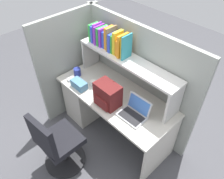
{
  "coord_description": "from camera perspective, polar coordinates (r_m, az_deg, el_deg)",
  "views": [
    {
      "loc": [
        1.45,
        -1.43,
        2.65
      ],
      "look_at": [
        0.0,
        -0.05,
        0.85
      ],
      "focal_mm": 35.74,
      "sensor_mm": 36.0,
      "label": 1
    }
  ],
  "objects": [
    {
      "name": "snack_canister",
      "position": [
        3.11,
        -8.87,
        4.48
      ],
      "size": [
        0.1,
        0.1,
        0.11
      ],
      "primitive_type": "cylinder",
      "color": "navy",
      "rests_on": "desk"
    },
    {
      "name": "tissue_box",
      "position": [
        2.91,
        -8.42,
        1.33
      ],
      "size": [
        0.22,
        0.12,
        0.1
      ],
      "primitive_type": "cube",
      "rotation": [
        0.0,
        0.0,
        0.01
      ],
      "color": "teal",
      "rests_on": "desk"
    },
    {
      "name": "cubicle_partition_left",
      "position": [
        3.27,
        -10.35,
        6.25
      ],
      "size": [
        0.05,
        1.06,
        1.55
      ],
      "primitive_type": "cube",
      "color": "#939991",
      "rests_on": "ground_plane"
    },
    {
      "name": "paper_cup",
      "position": [
        2.91,
        -4.8,
        1.59
      ],
      "size": [
        0.08,
        0.08,
        0.08
      ],
      "primitive_type": "cylinder",
      "color": "white",
      "rests_on": "desk"
    },
    {
      "name": "ground_plane",
      "position": [
        3.34,
        0.63,
        -10.49
      ],
      "size": [
        8.0,
        8.0,
        0.0
      ],
      "primitive_type": "plane",
      "color": "#4C4C51"
    },
    {
      "name": "computer_mouse",
      "position": [
        3.06,
        -10.41,
        2.64
      ],
      "size": [
        0.08,
        0.12,
        0.03
      ],
      "primitive_type": "cube",
      "rotation": [
        0.0,
        0.0,
        -0.25
      ],
      "color": "silver",
      "rests_on": "desk"
    },
    {
      "name": "overhead_hutch",
      "position": [
        2.69,
        3.89,
        6.14
      ],
      "size": [
        1.44,
        0.28,
        0.45
      ],
      "color": "beige",
      "rests_on": "desk"
    },
    {
      "name": "backpack",
      "position": [
        2.59,
        -1.21,
        -1.39
      ],
      "size": [
        0.3,
        0.23,
        0.29
      ],
      "color": "#591919",
      "rests_on": "desk"
    },
    {
      "name": "office_chair",
      "position": [
        2.79,
        -13.74,
        -13.8
      ],
      "size": [
        0.52,
        0.52,
        0.93
      ],
      "rotation": [
        0.0,
        0.0,
        3.24
      ],
      "color": "black",
      "rests_on": "ground_plane"
    },
    {
      "name": "desk",
      "position": [
        3.24,
        -4.11,
        -2.11
      ],
      "size": [
        1.6,
        0.7,
        0.73
      ],
      "color": "beige",
      "rests_on": "ground_plane"
    },
    {
      "name": "reference_books_on_shelf",
      "position": [
        2.75,
        -0.66,
        12.71
      ],
      "size": [
        0.61,
        0.19,
        0.3
      ],
      "color": "green",
      "rests_on": "overhead_hutch"
    },
    {
      "name": "laptop",
      "position": [
        2.54,
        5.77,
        -5.77
      ],
      "size": [
        0.32,
        0.27,
        0.22
      ],
      "color": "#B7BABF",
      "rests_on": "desk"
    },
    {
      "name": "cubicle_partition_rear",
      "position": [
        2.98,
        6.01,
        2.73
      ],
      "size": [
        1.84,
        0.05,
        1.55
      ],
      "primitive_type": "cube",
      "color": "#939991",
      "rests_on": "ground_plane"
    }
  ]
}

